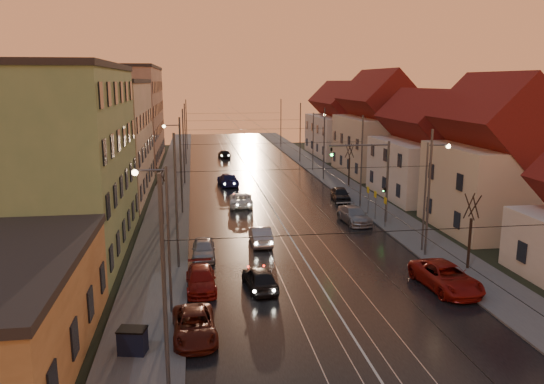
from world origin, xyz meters
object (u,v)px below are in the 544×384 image
driving_car_0 (260,278)px  dumpster (133,341)px  parked_left_3 (204,249)px  parked_right_0 (446,277)px  street_lamp_1 (430,186)px  street_lamp_2 (177,154)px  parked_right_1 (354,215)px  parked_right_2 (340,194)px  driving_car_4 (224,154)px  driving_car_2 (241,200)px  street_lamp_3 (315,136)px  parked_left_1 (194,326)px  driving_car_1 (260,235)px  traffic_light_mast (376,172)px  driving_car_3 (228,179)px  street_lamp_0 (162,226)px  parked_left_2 (201,279)px

driving_car_0 → dumpster: bearing=39.9°
parked_left_3 → parked_right_0: size_ratio=0.72×
street_lamp_1 → street_lamp_2: 27.05m
parked_right_1 → parked_right_2: size_ratio=1.17×
parked_right_2 → dumpster: parked_right_2 is taller
driving_car_4 → parked_right_1: bearing=94.6°
parked_right_2 → driving_car_2: bearing=-169.2°
parked_left_3 → dumpster: parked_left_3 is taller
street_lamp_2 → street_lamp_3: size_ratio=1.00×
street_lamp_1 → parked_left_1: 20.37m
street_lamp_1 → parked_left_3: street_lamp_1 is taller
parked_left_1 → driving_car_4: bearing=82.7°
parked_right_0 → driving_car_1: bearing=128.2°
street_lamp_1 → parked_right_1: size_ratio=1.65×
street_lamp_1 → traffic_light_mast: bearing=97.9°
driving_car_4 → dumpster: 63.11m
driving_car_1 → dumpster: size_ratio=3.53×
street_lamp_2 → dumpster: (-1.25, -32.20, -4.19)m
driving_car_0 → street_lamp_3: bearing=-113.7°
driving_car_0 → parked_right_1: (10.04, 13.83, 0.02)m
parked_left_1 → driving_car_3: bearing=81.2°
street_lamp_1 → street_lamp_2: size_ratio=1.00×
street_lamp_0 → street_lamp_1: same height
street_lamp_0 → traffic_light_mast: (17.10, 16.00, -0.29)m
dumpster → street_lamp_3: bearing=80.4°
parked_left_3 → street_lamp_0: bearing=-102.7°
parked_left_1 → parked_right_2: parked_right_2 is taller
traffic_light_mast → driving_car_1: bearing=-157.6°
street_lamp_1 → parked_right_0: size_ratio=1.47×
street_lamp_1 → parked_left_3: (-16.02, 0.95, -4.22)m
driving_car_3 → driving_car_1: bearing=86.7°
street_lamp_3 → parked_left_3: (-16.02, -35.05, -4.22)m
parked_left_2 → driving_car_2: bearing=77.3°
street_lamp_0 → traffic_light_mast: street_lamp_0 is taller
street_lamp_2 → parked_left_1: size_ratio=1.79×
driving_car_0 → dumpster: size_ratio=3.34×
street_lamp_0 → driving_car_2: street_lamp_0 is taller
parked_left_1 → dumpster: (-2.75, -1.35, 0.08)m
parked_right_2 → street_lamp_3: bearing=91.2°
street_lamp_2 → driving_car_0: size_ratio=2.00×
driving_car_2 → parked_right_2: size_ratio=1.16×
dumpster → street_lamp_0: bearing=85.8°
street_lamp_1 → driving_car_0: street_lamp_1 is taller
driving_car_0 → driving_car_1: (1.15, 8.89, 0.01)m
street_lamp_3 → dumpster: 52.15m
driving_car_3 → traffic_light_mast: bearing=115.4°
street_lamp_3 → driving_car_1: bearing=-109.8°
parked_right_2 → parked_right_0: bearing=-84.4°
street_lamp_1 → parked_right_2: street_lamp_1 is taller
parked_left_1 → parked_left_3: bearing=84.1°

